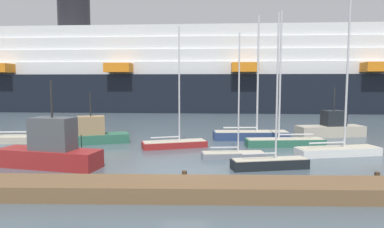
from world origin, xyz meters
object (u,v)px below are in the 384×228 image
(sailboat_0, at_px, (233,152))
(sailboat_4, at_px, (175,142))
(fishing_boat_0, at_px, (93,134))
(sailboat_7, at_px, (270,161))
(sailboat_2, at_px, (338,148))
(sailboat_5, at_px, (285,140))
(sailboat_1, at_px, (3,136))
(channel_buoy_1, at_px, (82,152))
(fishing_boat_2, at_px, (50,149))
(cruise_ship, at_px, (184,74))
(fishing_boat_1, at_px, (331,128))
(channel_buoy_0, at_px, (45,134))
(sailboat_6, at_px, (251,134))

(sailboat_0, xyz_separation_m, sailboat_4, (-4.15, 3.46, 0.04))
(sailboat_0, xyz_separation_m, fishing_boat_0, (-10.96, 5.15, 0.43))
(sailboat_7, bearing_deg, sailboat_2, 23.90)
(sailboat_0, xyz_separation_m, sailboat_5, (4.42, 4.18, 0.15))
(sailboat_2, relative_size, fishing_boat_0, 1.94)
(sailboat_1, height_order, channel_buoy_1, sailboat_1)
(sailboat_0, xyz_separation_m, sailboat_2, (7.24, 0.90, 0.16))
(sailboat_7, bearing_deg, sailboat_0, 112.29)
(sailboat_0, bearing_deg, fishing_boat_2, -171.13)
(sailboat_2, height_order, cruise_ship, cruise_ship)
(sailboat_7, distance_m, fishing_boat_1, 14.56)
(fishing_boat_0, height_order, channel_buoy_0, fishing_boat_0)
(fishing_boat_2, height_order, channel_buoy_1, fishing_boat_2)
(sailboat_1, height_order, fishing_boat_2, sailboat_1)
(sailboat_2, bearing_deg, fishing_boat_0, 155.91)
(fishing_boat_0, xyz_separation_m, fishing_boat_1, (20.92, 4.10, 0.00))
(fishing_boat_2, xyz_separation_m, channel_buoy_1, (0.86, 2.71, -0.74))
(sailboat_5, distance_m, sailboat_7, 7.46)
(fishing_boat_2, bearing_deg, sailboat_4, 54.93)
(sailboat_6, bearing_deg, sailboat_5, -57.66)
(sailboat_0, relative_size, fishing_boat_0, 1.41)
(sailboat_0, distance_m, channel_buoy_0, 17.99)
(sailboat_2, relative_size, channel_buoy_1, 7.40)
(fishing_boat_0, bearing_deg, sailboat_2, 148.36)
(sailboat_7, bearing_deg, sailboat_1, 147.79)
(fishing_boat_0, distance_m, fishing_boat_2, 7.90)
(fishing_boat_1, bearing_deg, fishing_boat_2, -159.84)
(sailboat_2, distance_m, sailboat_5, 4.32)
(fishing_boat_2, distance_m, channel_buoy_1, 2.94)
(sailboat_4, relative_size, sailboat_5, 0.89)
(sailboat_6, height_order, fishing_boat_1, sailboat_6)
(fishing_boat_1, bearing_deg, sailboat_7, -133.66)
(sailboat_6, xyz_separation_m, fishing_boat_1, (7.68, 1.97, 0.27))
(sailboat_1, distance_m, sailboat_2, 26.11)
(channel_buoy_0, height_order, cruise_ship, cruise_ship)
(fishing_boat_2, bearing_deg, fishing_boat_1, 42.42)
(sailboat_4, distance_m, fishing_boat_0, 7.02)
(cruise_ship, bearing_deg, fishing_boat_2, -95.43)
(sailboat_2, bearing_deg, sailboat_4, 156.38)
(sailboat_0, bearing_deg, sailboat_6, 67.49)
(sailboat_6, bearing_deg, fishing_boat_0, -173.30)
(sailboat_1, relative_size, sailboat_4, 1.28)
(sailboat_2, distance_m, fishing_boat_0, 18.70)
(sailboat_5, distance_m, channel_buoy_0, 20.94)
(sailboat_5, bearing_deg, fishing_boat_0, -8.35)
(sailboat_6, bearing_deg, channel_buoy_0, 175.82)
(sailboat_0, distance_m, channel_buoy_1, 10.10)
(sailboat_0, relative_size, fishing_boat_1, 1.28)
(sailboat_5, relative_size, fishing_boat_1, 1.63)
(sailboat_2, bearing_deg, fishing_boat_2, -179.63)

